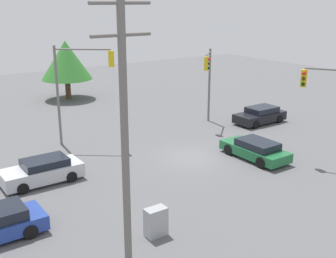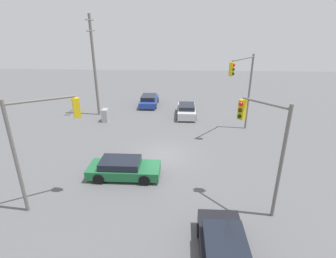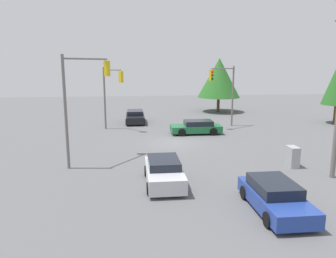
# 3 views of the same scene
# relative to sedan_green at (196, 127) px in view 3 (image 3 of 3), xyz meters

# --- Properties ---
(ground_plane) EXTENTS (80.00, 80.00, 0.00)m
(ground_plane) POSITION_rel_sedan_green_xyz_m (3.20, -2.47, -0.62)
(ground_plane) COLOR #5B5B5E
(sedan_green) EXTENTS (2.07, 4.65, 1.25)m
(sedan_green) POSITION_rel_sedan_green_xyz_m (0.00, 0.00, 0.00)
(sedan_green) COLOR #1E6638
(sedan_green) RESTS_ON ground_plane
(sedan_silver) EXTENTS (4.41, 2.00, 1.37)m
(sedan_silver) POSITION_rel_sedan_green_xyz_m (12.54, -4.27, 0.05)
(sedan_silver) COLOR silver
(sedan_silver) RESTS_ON ground_plane
(sedan_dark) EXTENTS (4.50, 2.07, 1.36)m
(sedan_dark) POSITION_rel_sedan_green_xyz_m (-6.45, -5.60, 0.04)
(sedan_dark) COLOR black
(sedan_dark) RESTS_ON ground_plane
(sedan_blue) EXTENTS (4.55, 2.05, 1.33)m
(sedan_blue) POSITION_rel_sedan_green_xyz_m (16.36, 0.30, 0.02)
(sedan_blue) COLOR #233D93
(sedan_blue) RESTS_ON ground_plane
(traffic_signal_main) EXTENTS (3.32, 2.66, 6.98)m
(traffic_signal_main) POSITION_rel_sedan_green_xyz_m (8.07, -9.02, 4.13)
(traffic_signal_main) COLOR slate
(traffic_signal_main) RESTS_ON ground_plane
(traffic_signal_cross) EXTENTS (2.15, 2.03, 6.10)m
(traffic_signal_cross) POSITION_rel_sedan_green_xyz_m (-2.59, -7.88, 3.49)
(traffic_signal_cross) COLOR slate
(traffic_signal_cross) RESTS_ON ground_plane
(traffic_signal_aux) EXTENTS (2.02, 3.05, 6.19)m
(traffic_signal_aux) POSITION_rel_sedan_green_xyz_m (-2.92, 3.38, 3.60)
(traffic_signal_aux) COLOR slate
(traffic_signal_aux) RESTS_ON ground_plane
(electrical_cabinet) EXTENTS (0.95, 0.57, 1.30)m
(electrical_cabinet) POSITION_rel_sedan_green_xyz_m (10.44, 4.11, 0.03)
(electrical_cabinet) COLOR #9EA0A3
(electrical_cabinet) RESTS_ON ground_plane
(tree_behind) EXTENTS (5.64, 5.64, 7.15)m
(tree_behind) POSITION_rel_sedan_green_xyz_m (-13.69, 5.70, 3.93)
(tree_behind) COLOR #4C3823
(tree_behind) RESTS_ON ground_plane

